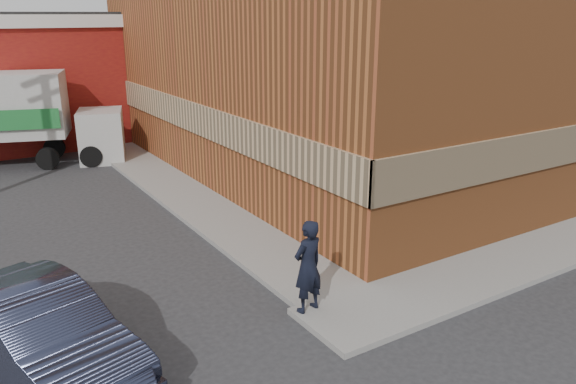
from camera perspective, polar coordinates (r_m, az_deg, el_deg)
ground at (r=11.33m, az=2.11°, el=-11.59°), size 90.00×90.00×0.00m
brick_building at (r=22.21m, az=7.48°, el=15.34°), size 14.25×18.25×9.36m
sidewalk_south at (r=15.95m, az=27.04°, el=-4.44°), size 16.00×1.80×0.12m
sidewalk_west at (r=19.03m, az=-11.79°, el=0.58°), size 1.80×18.00×0.12m
man at (r=10.58m, az=2.04°, el=-7.56°), size 0.73×0.54×1.83m
sedan at (r=9.92m, az=-23.84°, el=-12.99°), size 2.74×4.71×1.47m
box_truck at (r=23.43m, az=-26.56°, el=7.17°), size 7.34×4.15×3.48m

